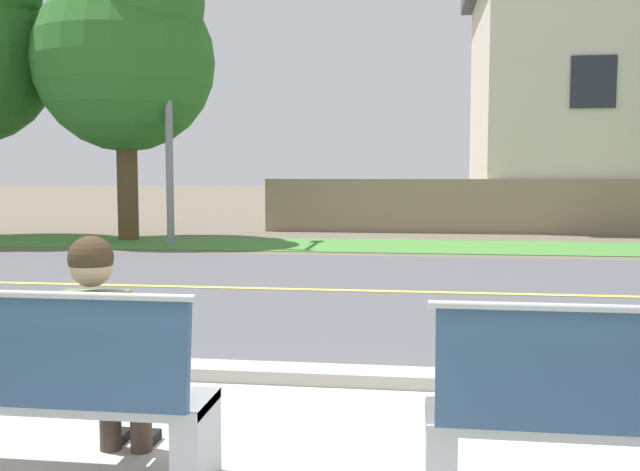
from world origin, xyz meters
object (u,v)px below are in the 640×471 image
Objects in this scene: streetlamp at (170,36)px; shade_tree_left at (128,48)px; seated_person_olive at (102,346)px; bench_right at (625,422)px; bench_left at (36,396)px.

streetlamp is 1.17× the size of shade_tree_left.
seated_person_olive is 13.75m from shade_tree_left.
bench_right is 2.54m from seated_person_olive.
bench_left is 0.39m from seated_person_olive.
seated_person_olive reaches higher than bench_right.
bench_left is at bearing 180.00° from bench_right.
seated_person_olive is (-2.53, 0.17, 0.22)m from bench_right.
seated_person_olive is at bearing -68.19° from shade_tree_left.
bench_right is 0.26× the size of shade_tree_left.
streetlamp is at bearing 106.17° from bench_left.
seated_person_olive is (0.28, 0.17, 0.22)m from bench_left.
streetlamp is at bearing 117.88° from bench_right.
streetlamp reaches higher than bench_right.
shade_tree_left is (-4.64, 12.46, 3.93)m from bench_left.
shade_tree_left is at bearing 110.44° from bench_left.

